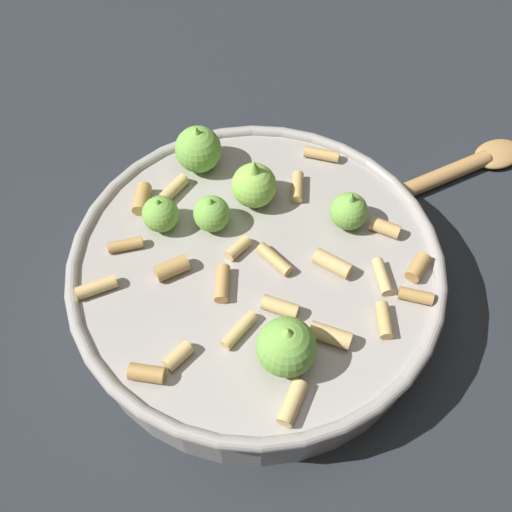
{
  "coord_description": "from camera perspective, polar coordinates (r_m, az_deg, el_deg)",
  "views": [
    {
      "loc": [
        0.28,
        -0.01,
        0.47
      ],
      "look_at": [
        0.0,
        0.0,
        0.06
      ],
      "focal_mm": 44.19,
      "sensor_mm": 36.0,
      "label": 1
    }
  ],
  "objects": [
    {
      "name": "ground_plane",
      "position": [
        0.55,
        -0.0,
        -3.6
      ],
      "size": [
        2.4,
        2.4,
        0.0
      ],
      "primitive_type": "plane",
      "color": "#23282D"
    },
    {
      "name": "cooking_pan",
      "position": [
        0.52,
        -0.04,
        -1.66
      ],
      "size": [
        0.3,
        0.3,
        0.1
      ],
      "color": "#9E9993",
      "rests_on": "ground"
    },
    {
      "name": "wooden_spoon",
      "position": [
        0.64,
        15.79,
        6.66
      ],
      "size": [
        0.12,
        0.23,
        0.02
      ],
      "color": "#B2844C",
      "rests_on": "ground"
    }
  ]
}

